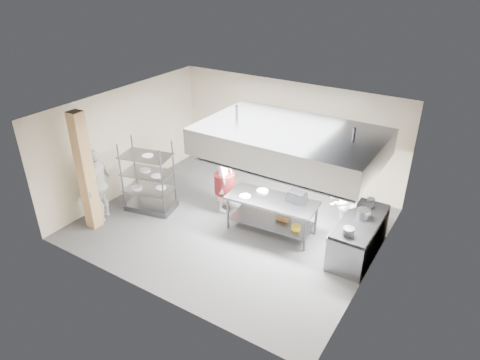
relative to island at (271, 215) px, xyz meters
The scene contains 23 objects.
floor 1.12m from the island, 166.93° to the right, with size 7.00×7.00×0.00m, color #363639.
ceiling 2.74m from the island, 166.93° to the right, with size 7.00×7.00×0.00m, color silver.
wall_back 3.12m from the island, 109.86° to the left, with size 7.00×7.00×0.00m, color #C1B299.
wall_left 4.63m from the island, behind, with size 6.00×6.00×0.00m, color #C1B299.
wall_right 2.72m from the island, ahead, with size 6.00×6.00×0.00m, color #C1B299.
column 4.57m from the island, 151.33° to the right, with size 0.30×0.30×3.00m, color tan.
exhaust_hood 1.98m from the island, 29.23° to the left, with size 4.00×2.50×0.60m, color gray.
hood_strip_a 1.74m from the island, 164.37° to the left, with size 1.60×0.12×0.04m, color white.
hood_strip_b 2.03m from the island, ahead, with size 1.60×0.12×0.04m, color white.
wall_shelf 2.92m from the island, 72.95° to the left, with size 1.50×0.28×0.04m, color gray.
island is the anchor object (origin of this frame).
island_worktop 0.42m from the island, ahead, with size 2.17×0.90×0.06m, color gray.
island_undershelf 0.16m from the island, 90.00° to the left, with size 1.99×0.81×0.04m, color slate.
pass_rack 3.38m from the island, 166.93° to the right, with size 1.28×0.75×1.92m, color slate, non-canonical shape.
cooking_range 2.10m from the island, ahead, with size 0.80×2.00×0.84m, color slate.
range_top 2.14m from the island, ahead, with size 0.78×1.96×0.06m, color black.
chef_head 1.70m from the island, behind, with size 0.71×0.47×1.95m, color white.
chef_line 1.71m from the island, 26.65° to the left, with size 0.95×0.74×1.95m, color white.
chef_plating 4.40m from the island, 156.21° to the right, with size 1.13×0.47×1.92m, color white.
griddle 0.80m from the island, 26.35° to the left, with size 0.42×0.32×0.20m, color slate.
wicker_basket 0.30m from the island, 38.04° to the left, with size 0.30×0.21×0.13m, color #93643B.
stockpot 2.19m from the island, ahead, with size 0.30×0.30×0.21m, color slate.
plate_stack 3.35m from the island, 166.93° to the right, with size 0.28×0.28×0.05m, color white.
Camera 1 is at (5.04, -7.63, 6.03)m, focal length 32.00 mm.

